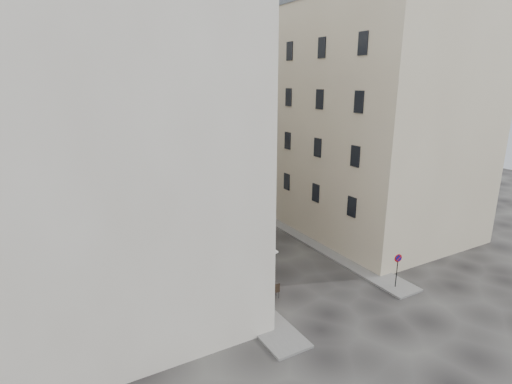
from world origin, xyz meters
TOP-DOWN VIEW (x-y plane):
  - ground at (0.00, 0.00)m, footprint 90.00×90.00m
  - sidewalk_left at (-4.50, 4.00)m, footprint 2.00×22.00m
  - sidewalk_right at (4.50, 3.00)m, footprint 2.00×18.00m
  - building_left at (-10.50, 3.00)m, footprint 12.20×16.20m
  - building_right at (10.50, 3.50)m, footprint 12.20×14.20m
  - building_back at (-1.00, 19.00)m, footprint 18.20×10.20m
  - cafe_storefront at (-4.32, 1.00)m, footprint 1.74×7.30m
  - stone_steps at (0.00, 12.57)m, footprint 9.00×3.15m
  - bollard_near at (-3.25, -1.00)m, footprint 0.12×0.12m
  - bollard_mid at (-3.25, 2.50)m, footprint 0.12×0.12m
  - bollard_far at (-3.25, 6.00)m, footprint 0.12×0.12m
  - no_parking_sign at (4.30, -4.91)m, footprint 0.51×0.15m
  - bistro_table_a at (-3.20, -2.19)m, footprint 1.33×0.62m
  - bistro_table_b at (-3.10, -1.06)m, footprint 1.14×0.53m
  - bistro_table_c at (-3.53, 1.87)m, footprint 1.23×0.58m
  - bistro_table_d at (-2.46, 3.33)m, footprint 1.41×0.66m
  - bistro_table_e at (-2.88, 5.19)m, footprint 1.43×0.67m
  - pedestrian at (-1.94, 3.55)m, footprint 0.65×0.47m

SIDE VIEW (x-z plane):
  - ground at x=0.00m, z-range 0.00..0.00m
  - sidewalk_left at x=-4.50m, z-range 0.00..0.12m
  - sidewalk_right at x=4.50m, z-range 0.00..0.12m
  - stone_steps at x=0.00m, z-range 0.00..0.80m
  - bistro_table_b at x=-3.10m, z-range 0.01..0.81m
  - bistro_table_c at x=-3.53m, z-range 0.01..0.87m
  - bistro_table_a at x=-3.20m, z-range 0.01..0.95m
  - bistro_table_d at x=-2.46m, z-range 0.01..1.00m
  - bistro_table_e at x=-2.88m, z-range 0.01..1.02m
  - bollard_near at x=-3.25m, z-range 0.04..1.02m
  - bollard_mid at x=-3.25m, z-range 0.04..1.02m
  - bollard_far at x=-3.25m, z-range 0.04..1.02m
  - pedestrian at x=-1.94m, z-range 0.00..1.63m
  - no_parking_sign at x=4.30m, z-range 0.48..2.76m
  - cafe_storefront at x=-4.32m, z-range 0.13..3.63m
  - building_right at x=10.50m, z-range 0.01..18.61m
  - building_back at x=-1.00m, z-range 0.01..18.61m
  - building_left at x=-10.50m, z-range 0.01..20.61m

